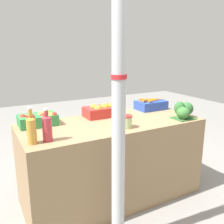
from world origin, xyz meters
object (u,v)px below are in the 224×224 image
Objects in this scene: broccoli_pile at (183,111)px; apple_crate at (39,119)px; juice_bottle_ruby at (47,127)px; pickle_jar at (126,121)px; support_pole at (119,84)px; orange_crate at (101,111)px; juice_bottle_amber at (31,129)px; carrot_crate at (151,104)px.

apple_crate is at bearing 160.42° from broccoli_pile.
juice_bottle_ruby is 2.26× the size of pickle_jar.
apple_crate is 2.99× the size of pickle_jar.
pickle_jar is (0.68, -0.46, -0.00)m from apple_crate.
orange_crate is at bearing 71.47° from support_pole.
support_pole reaches higher than juice_bottle_ruby.
juice_bottle_ruby is at bearing 179.47° from pickle_jar.
broccoli_pile is (1.36, -0.48, 0.02)m from apple_crate.
support_pole is 9.10× the size of juice_bottle_amber.
broccoli_pile is at bearing -2.00° from pickle_jar.
support_pole is 7.46× the size of carrot_crate.
juice_bottle_ruby is at bearing 133.35° from support_pole.
broccoli_pile is at bearing -19.58° from apple_crate.
orange_crate is 1.44× the size of broccoli_pile.
juice_bottle_amber is 1.08× the size of juice_bottle_ruby.
support_pole is 0.75m from juice_bottle_amber.
juice_bottle_amber reaches higher than juice_bottle_ruby.
broccoli_pile is 1.40m from juice_bottle_ruby.
support_pole reaches higher than apple_crate.
apple_crate is 0.46m from juice_bottle_ruby.
support_pole is 22.30× the size of pickle_jar.
broccoli_pile reaches higher than orange_crate.
orange_crate is at bearing 145.26° from broccoli_pile.
juice_bottle_amber is at bearing -108.98° from apple_crate.
pickle_jar is (0.03, -0.47, -0.00)m from orange_crate.
juice_bottle_ruby reaches higher than broccoli_pile.
juice_bottle_amber reaches higher than pickle_jar.
apple_crate is 0.65m from orange_crate.
broccoli_pile reaches higher than apple_crate.
juice_bottle_ruby is (-0.69, -0.46, 0.05)m from orange_crate.
apple_crate is 0.82m from pickle_jar.
orange_crate is at bearing 0.57° from apple_crate.
juice_bottle_ruby is at bearing -161.37° from carrot_crate.
support_pole is at bearing -67.68° from apple_crate.
orange_crate is (0.30, 0.88, -0.41)m from support_pole.
juice_bottle_ruby reaches higher than pickle_jar.
carrot_crate is at bearing 18.63° from juice_bottle_ruby.
orange_crate is 0.47m from pickle_jar.
broccoli_pile reaches higher than carrot_crate.
apple_crate reaches higher than orange_crate.
juice_bottle_amber is (-0.16, -0.45, 0.06)m from apple_crate.
juice_bottle_amber is (-1.48, -0.46, 0.06)m from carrot_crate.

